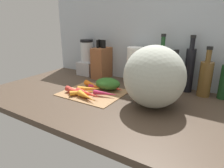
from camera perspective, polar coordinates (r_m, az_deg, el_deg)
ground_plane at (r=105.42cm, az=5.04°, el=-5.79°), size 170.00×80.00×3.00cm
wall_back at (r=132.41cm, az=13.23°, el=12.88°), size 170.00×3.00×60.00cm
cutting_board at (r=116.43cm, az=-5.35°, el=-2.41°), size 34.63×29.86×0.80cm
carrot_0 at (r=109.00cm, az=-1.91°, el=-2.76°), size 14.05×5.89×2.91cm
carrot_1 at (r=106.14cm, az=-7.70°, el=-3.37°), size 12.08×6.80×3.43cm
carrot_2 at (r=112.23cm, az=-8.04°, el=-2.35°), size 12.80×13.50×2.77cm
carrot_3 at (r=117.55cm, az=0.77°, el=-1.01°), size 13.89×7.62×3.51cm
carrot_4 at (r=116.43cm, az=-6.54°, el=-1.35°), size 13.05×10.34×3.39cm
carrot_5 at (r=120.93cm, az=-3.89°, el=-0.73°), size 12.20×7.66×2.56cm
carrot_6 at (r=122.40cm, az=-5.59°, el=-0.32°), size 14.88×7.63×3.42cm
carrot_7 at (r=113.27cm, az=-10.37°, el=-2.13°), size 16.53×5.89×3.31cm
carrot_8 at (r=108.88cm, az=-6.89°, el=-2.81°), size 17.65×5.24×3.31cm
carrot_9 at (r=112.15cm, az=-9.69°, el=-2.29°), size 11.59×4.37×3.36cm
carrot_10 at (r=106.80cm, az=-7.15°, el=-3.58°), size 16.66×8.81×2.13cm
carrot_greens_pile at (r=119.49cm, az=-1.22°, el=0.12°), size 15.81×12.16×6.69cm
winter_squash at (r=96.28cm, az=12.00°, el=2.01°), size 29.60×28.40×30.11cm
knife_block at (r=144.30cm, az=-2.98°, el=6.30°), size 9.61×14.48×27.38cm
blender_appliance at (r=153.80cm, az=-7.14°, el=6.95°), size 12.51×12.51×26.78cm
paper_towel_roll at (r=131.24cm, az=6.55°, el=5.25°), size 10.42×10.42×24.11cm
bottle_0 at (r=123.67cm, az=13.97°, el=4.69°), size 6.33×6.33×33.21cm
bottle_1 at (r=123.81cm, az=17.45°, el=2.79°), size 6.35×6.35×24.55cm
bottle_2 at (r=123.40cm, az=21.39°, el=4.12°), size 5.47×5.47×32.89cm
bottle_3 at (r=120.34cm, az=25.31°, el=1.66°), size 7.02×7.02×27.62cm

